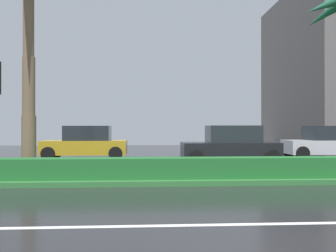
% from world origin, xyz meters
% --- Properties ---
extents(ground_plane, '(90.00, 42.00, 0.10)m').
position_xyz_m(ground_plane, '(0.00, 9.00, -0.05)').
color(ground_plane, black).
extents(near_lane_divider_stripe, '(81.00, 0.14, 0.01)m').
position_xyz_m(near_lane_divider_stripe, '(0.00, 2.00, 0.00)').
color(near_lane_divider_stripe, white).
rests_on(near_lane_divider_stripe, ground_plane).
extents(median_strip, '(85.50, 4.00, 0.15)m').
position_xyz_m(median_strip, '(0.00, 8.00, 0.07)').
color(median_strip, '#2D6B33').
rests_on(median_strip, ground_plane).
extents(median_hedge, '(76.50, 0.70, 0.60)m').
position_xyz_m(median_hedge, '(0.00, 6.60, 0.45)').
color(median_hedge, '#1E6028').
rests_on(median_hedge, median_strip).
extents(car_in_traffic_leading, '(4.30, 2.02, 1.72)m').
position_xyz_m(car_in_traffic_leading, '(-4.68, 15.22, 0.83)').
color(car_in_traffic_leading, '#B28C1E').
rests_on(car_in_traffic_leading, ground_plane).
extents(car_in_traffic_second, '(4.30, 2.02, 1.72)m').
position_xyz_m(car_in_traffic_second, '(2.24, 12.27, 0.83)').
color(car_in_traffic_second, black).
rests_on(car_in_traffic_second, ground_plane).
extents(car_in_traffic_third, '(4.30, 2.02, 1.72)m').
position_xyz_m(car_in_traffic_third, '(8.05, 14.95, 0.83)').
color(car_in_traffic_third, silver).
rests_on(car_in_traffic_third, ground_plane).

